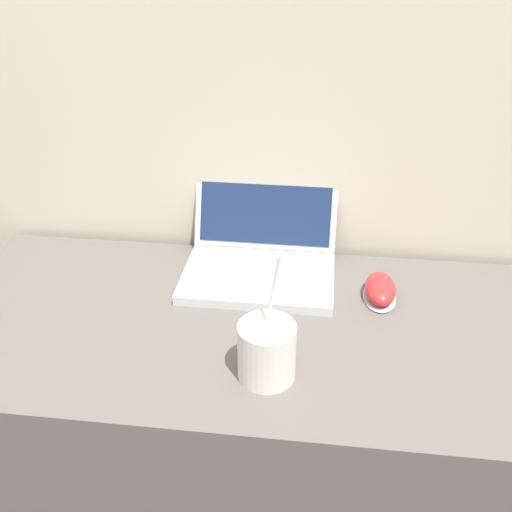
{
  "coord_description": "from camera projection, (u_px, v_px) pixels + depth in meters",
  "views": [
    {
      "loc": [
        0.13,
        -0.62,
        1.4
      ],
      "look_at": [
        0.0,
        0.38,
        0.8
      ],
      "focal_mm": 42.0,
      "sensor_mm": 36.0,
      "label": 1
    }
  ],
  "objects": [
    {
      "name": "computer_mouse",
      "position": [
        380.0,
        290.0,
        1.19
      ],
      "size": [
        0.07,
        0.11,
        0.04
      ],
      "color": "#B2B2B7",
      "rests_on": "desk"
    },
    {
      "name": "laptop",
      "position": [
        262.0,
        243.0,
        1.28
      ],
      "size": [
        0.31,
        0.31,
        0.25
      ],
      "color": "silver",
      "rests_on": "desk"
    },
    {
      "name": "desk",
      "position": [
        250.0,
        453.0,
        1.31
      ],
      "size": [
        1.21,
        0.56,
        0.71
      ],
      "color": "#5B5651",
      "rests_on": "ground_plane"
    },
    {
      "name": "drink_cup",
      "position": [
        267.0,
        350.0,
        0.98
      ],
      "size": [
        0.1,
        0.1,
        0.23
      ],
      "color": "silver",
      "rests_on": "desk"
    }
  ]
}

